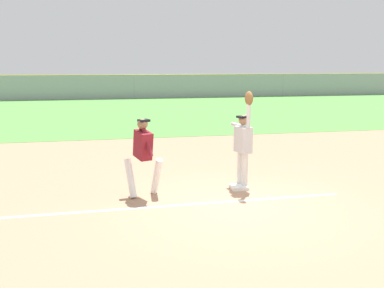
{
  "coord_description": "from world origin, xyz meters",
  "views": [
    {
      "loc": [
        -2.59,
        -8.0,
        2.87
      ],
      "look_at": [
        -0.62,
        1.43,
        1.05
      ],
      "focal_mm": 39.57,
      "sensor_mm": 36.0,
      "label": 1
    }
  ],
  "objects_px": {
    "baseball": "(247,115)",
    "runner": "(143,152)",
    "fielder": "(243,141)",
    "parked_car_silver": "(158,89)",
    "parked_car_black": "(81,90)",
    "parked_car_green": "(221,88)",
    "first_base": "(239,187)"
  },
  "relations": [
    {
      "from": "baseball",
      "to": "parked_car_silver",
      "type": "bearing_deg",
      "value": 86.99
    },
    {
      "from": "parked_car_green",
      "to": "parked_car_black",
      "type": "bearing_deg",
      "value": 175.69
    },
    {
      "from": "parked_car_silver",
      "to": "parked_car_green",
      "type": "bearing_deg",
      "value": 3.28
    },
    {
      "from": "parked_car_black",
      "to": "baseball",
      "type": "bearing_deg",
      "value": -74.63
    },
    {
      "from": "runner",
      "to": "parked_car_silver",
      "type": "bearing_deg",
      "value": 61.15
    },
    {
      "from": "first_base",
      "to": "runner",
      "type": "xyz_separation_m",
      "value": [
        -2.22,
        -0.07,
        0.96
      ]
    },
    {
      "from": "parked_car_silver",
      "to": "parked_car_green",
      "type": "height_order",
      "value": "same"
    },
    {
      "from": "parked_car_black",
      "to": "parked_car_green",
      "type": "xyz_separation_m",
      "value": [
        12.85,
        0.55,
        0.0
      ]
    },
    {
      "from": "first_base",
      "to": "parked_car_green",
      "type": "relative_size",
      "value": 0.08
    },
    {
      "from": "parked_car_silver",
      "to": "fielder",
      "type": "bearing_deg",
      "value": -95.2
    },
    {
      "from": "parked_car_black",
      "to": "runner",
      "type": "bearing_deg",
      "value": -79.64
    },
    {
      "from": "fielder",
      "to": "runner",
      "type": "distance_m",
      "value": 2.35
    },
    {
      "from": "first_base",
      "to": "runner",
      "type": "height_order",
      "value": "runner"
    },
    {
      "from": "runner",
      "to": "parked_car_silver",
      "type": "height_order",
      "value": "runner"
    },
    {
      "from": "baseball",
      "to": "parked_car_green",
      "type": "xyz_separation_m",
      "value": [
        7.61,
        29.48,
        -1.0
      ]
    },
    {
      "from": "fielder",
      "to": "runner",
      "type": "height_order",
      "value": "fielder"
    },
    {
      "from": "parked_car_black",
      "to": "parked_car_green",
      "type": "bearing_deg",
      "value": 7.57
    },
    {
      "from": "first_base",
      "to": "runner",
      "type": "relative_size",
      "value": 0.22
    },
    {
      "from": "first_base",
      "to": "baseball",
      "type": "relative_size",
      "value": 5.14
    },
    {
      "from": "parked_car_black",
      "to": "parked_car_green",
      "type": "relative_size",
      "value": 0.99
    },
    {
      "from": "first_base",
      "to": "parked_car_black",
      "type": "xyz_separation_m",
      "value": [
        -4.93,
        29.35,
        0.63
      ]
    },
    {
      "from": "fielder",
      "to": "parked_car_silver",
      "type": "distance_m",
      "value": 29.32
    },
    {
      "from": "baseball",
      "to": "parked_car_green",
      "type": "height_order",
      "value": "baseball"
    },
    {
      "from": "first_base",
      "to": "runner",
      "type": "bearing_deg",
      "value": -178.19
    },
    {
      "from": "runner",
      "to": "parked_car_silver",
      "type": "xyz_separation_m",
      "value": [
        4.05,
        29.43,
        -0.32
      ]
    },
    {
      "from": "first_base",
      "to": "fielder",
      "type": "relative_size",
      "value": 0.17
    },
    {
      "from": "fielder",
      "to": "baseball",
      "type": "distance_m",
      "value": 0.68
    },
    {
      "from": "baseball",
      "to": "runner",
      "type": "bearing_deg",
      "value": -168.8
    },
    {
      "from": "fielder",
      "to": "runner",
      "type": "bearing_deg",
      "value": -7.07
    },
    {
      "from": "runner",
      "to": "first_base",
      "type": "bearing_deg",
      "value": -19.21
    },
    {
      "from": "parked_car_black",
      "to": "first_base",
      "type": "bearing_deg",
      "value": -75.36
    },
    {
      "from": "parked_car_black",
      "to": "parked_car_silver",
      "type": "xyz_separation_m",
      "value": [
        6.75,
        0.0,
        0.0
      ]
    }
  ]
}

